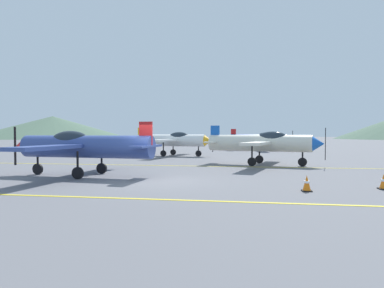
{
  "coord_description": "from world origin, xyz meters",
  "views": [
    {
      "loc": [
        3.96,
        -14.64,
        2.1
      ],
      "look_at": [
        -0.6,
        14.0,
        1.2
      ],
      "focal_mm": 32.1,
      "sensor_mm": 36.0,
      "label": 1
    }
  ],
  "objects_px": {
    "traffic_cone_front": "(384,182)",
    "airplane_back": "(261,138)",
    "airplane_mid": "(263,143)",
    "airplane_near": "(81,146)",
    "airplane_far": "(173,140)",
    "traffic_cone_side": "(307,183)"
  },
  "relations": [
    {
      "from": "airplane_mid",
      "to": "airplane_back",
      "type": "xyz_separation_m",
      "value": [
        0.66,
        20.01,
        0.0
      ]
    },
    {
      "from": "airplane_back",
      "to": "airplane_near",
      "type": "bearing_deg",
      "value": -109.61
    },
    {
      "from": "traffic_cone_front",
      "to": "airplane_near",
      "type": "bearing_deg",
      "value": 171.41
    },
    {
      "from": "airplane_mid",
      "to": "traffic_cone_front",
      "type": "xyz_separation_m",
      "value": [
        3.99,
        -9.44,
        -1.2
      ]
    },
    {
      "from": "airplane_near",
      "to": "traffic_cone_side",
      "type": "xyz_separation_m",
      "value": [
        10.19,
        -2.91,
        -1.2
      ]
    },
    {
      "from": "airplane_far",
      "to": "traffic_cone_side",
      "type": "height_order",
      "value": "airplane_far"
    },
    {
      "from": "airplane_mid",
      "to": "airplane_back",
      "type": "bearing_deg",
      "value": 88.12
    },
    {
      "from": "airplane_near",
      "to": "airplane_far",
      "type": "distance_m",
      "value": 15.56
    },
    {
      "from": "airplane_near",
      "to": "airplane_far",
      "type": "relative_size",
      "value": 1.0
    },
    {
      "from": "airplane_back",
      "to": "traffic_cone_side",
      "type": "distance_m",
      "value": 30.41
    },
    {
      "from": "airplane_mid",
      "to": "airplane_back",
      "type": "relative_size",
      "value": 0.99
    },
    {
      "from": "airplane_far",
      "to": "airplane_back",
      "type": "bearing_deg",
      "value": 54.55
    },
    {
      "from": "airplane_near",
      "to": "airplane_mid",
      "type": "xyz_separation_m",
      "value": [
        9.13,
        7.46,
        0.0
      ]
    },
    {
      "from": "airplane_back",
      "to": "traffic_cone_front",
      "type": "xyz_separation_m",
      "value": [
        3.34,
        -29.45,
        -1.2
      ]
    },
    {
      "from": "airplane_near",
      "to": "traffic_cone_side",
      "type": "bearing_deg",
      "value": -15.93
    },
    {
      "from": "airplane_near",
      "to": "traffic_cone_front",
      "type": "distance_m",
      "value": 13.33
    },
    {
      "from": "traffic_cone_front",
      "to": "airplane_far",
      "type": "bearing_deg",
      "value": 124.12
    },
    {
      "from": "airplane_back",
      "to": "traffic_cone_side",
      "type": "xyz_separation_m",
      "value": [
        0.41,
        -30.38,
        -1.2
      ]
    },
    {
      "from": "airplane_mid",
      "to": "airplane_near",
      "type": "bearing_deg",
      "value": -140.75
    },
    {
      "from": "airplane_far",
      "to": "airplane_back",
      "type": "relative_size",
      "value": 1.0
    },
    {
      "from": "traffic_cone_front",
      "to": "airplane_back",
      "type": "bearing_deg",
      "value": 96.46
    },
    {
      "from": "airplane_mid",
      "to": "traffic_cone_side",
      "type": "relative_size",
      "value": 14.9
    }
  ]
}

